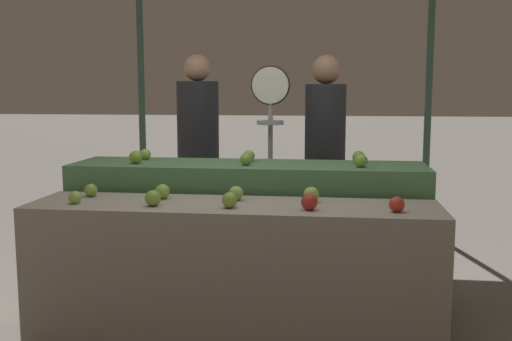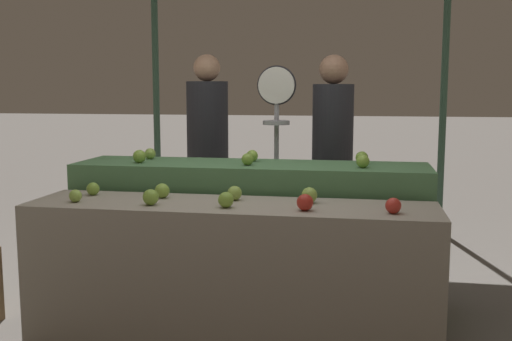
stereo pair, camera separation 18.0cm
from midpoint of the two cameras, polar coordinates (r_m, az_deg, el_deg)
name	(u,v)px [view 1 (the left image)]	position (r m, az deg, el deg)	size (l,w,h in m)	color
display_counter_front	(233,274)	(3.45, -3.69, -9.86)	(2.30, 0.55, 0.81)	gray
display_counter_back	(248,236)	(3.99, -2.05, -6.23)	(2.30, 0.55, 0.97)	#4C7A4C
apple_front_0	(75,197)	(3.51, -18.28, -2.46)	(0.07, 0.07, 0.07)	#8EB247
apple_front_1	(153,198)	(3.34, -11.33, -2.60)	(0.09, 0.09, 0.09)	#7AA338
apple_front_2	(229,200)	(3.23, -4.16, -2.83)	(0.09, 0.09, 0.09)	#7AA338
apple_front_3	(309,202)	(3.17, 3.48, -3.01)	(0.09, 0.09, 0.09)	#AD281E
apple_front_4	(397,204)	(3.18, 11.69, -3.19)	(0.08, 0.08, 0.08)	#B72D23
apple_front_5	(91,190)	(3.72, -16.79, -1.82)	(0.08, 0.08, 0.08)	#7AA338
apple_front_6	(162,192)	(3.54, -10.35, -1.99)	(0.09, 0.09, 0.09)	#84AD3D
apple_front_7	(237,193)	(3.44, -3.32, -2.18)	(0.08, 0.08, 0.08)	#8EB247
apple_front_8	(311,195)	(3.38, 3.77, -2.32)	(0.09, 0.09, 0.09)	#8EB247
apple_back_0	(136,157)	(3.98, -12.65, 1.25)	(0.09, 0.09, 0.09)	#7AA338
apple_back_1	(245,159)	(3.80, -2.37, 1.07)	(0.08, 0.08, 0.08)	#7AA338
apple_back_2	(361,161)	(3.75, 8.63, 0.93)	(0.08, 0.08, 0.08)	#84AD3D
apple_back_3	(145,154)	(4.19, -11.72, 1.52)	(0.08, 0.08, 0.08)	#8EB247
apple_back_4	(249,156)	(4.00, -1.95, 1.41)	(0.08, 0.08, 0.08)	#84AD3D
apple_back_5	(359,157)	(3.95, 8.46, 1.27)	(0.08, 0.08, 0.08)	#7AA338
produce_scale	(270,125)	(4.47, 0.22, 4.38)	(0.29, 0.20, 1.62)	#99999E
person_vendor_at_scale	(325,146)	(4.73, 5.50, 2.30)	(0.43, 0.43, 1.71)	#2D2D38
person_customer_left	(198,141)	(5.18, -6.52, 2.85)	(0.43, 0.43, 1.74)	#2D2D38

